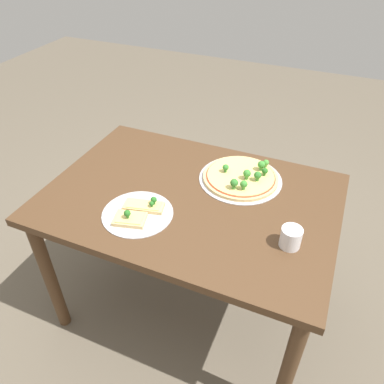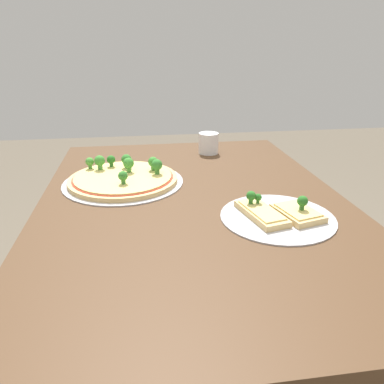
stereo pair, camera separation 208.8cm
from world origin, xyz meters
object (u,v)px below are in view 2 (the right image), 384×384
Objects in this scene: dining_table at (193,229)px; drinking_cup at (208,143)px; pizza_tray_whole at (124,178)px; pizza_tray_slice at (278,214)px.

drinking_cup reaches higher than dining_table.
pizza_tray_whole is 4.67× the size of drinking_cup.
drinking_cup is at bearing 6.40° from pizza_tray_slice.
pizza_tray_whole reaches higher than pizza_tray_slice.
pizza_tray_whole is at bearing 131.17° from drinking_cup.
dining_table is 0.27m from pizza_tray_slice.
pizza_tray_whole is at bearing 49.81° from dining_table.
dining_table is 3.30× the size of pizza_tray_whole.
pizza_tray_slice is 0.62m from drinking_cup.
dining_table is 4.29× the size of pizza_tray_slice.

